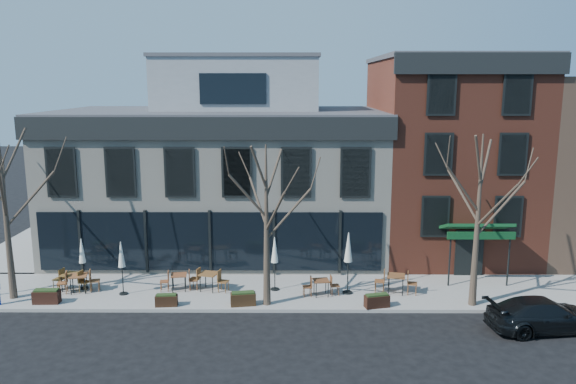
{
  "coord_description": "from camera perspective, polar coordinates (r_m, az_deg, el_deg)",
  "views": [
    {
      "loc": [
        4.04,
        -27.13,
        9.69
      ],
      "look_at": [
        3.89,
        2.0,
        4.02
      ],
      "focal_mm": 35.0,
      "sensor_mm": 36.0,
      "label": 1
    }
  ],
  "objects": [
    {
      "name": "sidewalk_side",
      "position": [
        37.73,
        -23.71,
        -4.71
      ],
      "size": [
        4.5,
        12.0,
        0.15
      ],
      "primitive_type": "cube",
      "color": "gray",
      "rests_on": "ground"
    },
    {
      "name": "planter_0",
      "position": [
        27.27,
        -23.32,
        -9.7
      ],
      "size": [
        1.15,
        0.49,
        0.64
      ],
      "color": "black",
      "rests_on": "sidewalk_front"
    },
    {
      "name": "planter_2",
      "position": [
        24.97,
        -4.58,
        -10.74
      ],
      "size": [
        1.15,
        0.6,
        0.61
      ],
      "color": "#332011",
      "rests_on": "sidewalk_front"
    },
    {
      "name": "red_brick_building",
      "position": [
        33.58,
        15.8,
        3.66
      ],
      "size": [
        8.2,
        11.78,
        11.18
      ],
      "color": "brown",
      "rests_on": "ground"
    },
    {
      "name": "cafe_set_1",
      "position": [
        28.01,
        -20.51,
        -8.5
      ],
      "size": [
        1.98,
        0.92,
        1.01
      ],
      "color": "brown",
      "rests_on": "sidewalk_front"
    },
    {
      "name": "umbrella_0",
      "position": [
        28.02,
        -20.2,
        -5.9
      ],
      "size": [
        0.39,
        0.39,
        2.44
      ],
      "color": "black",
      "rests_on": "sidewalk_front"
    },
    {
      "name": "cafe_set_3",
      "position": [
        26.76,
        -8.03,
        -8.8
      ],
      "size": [
        1.98,
        0.98,
        1.02
      ],
      "color": "brown",
      "rests_on": "sidewalk_front"
    },
    {
      "name": "sidewalk_front",
      "position": [
        26.78,
        -1.44,
        -10.04
      ],
      "size": [
        33.5,
        4.7,
        0.15
      ],
      "primitive_type": "cube",
      "color": "gray",
      "rests_on": "ground"
    },
    {
      "name": "cafe_set_0",
      "position": [
        28.34,
        -21.15,
        -8.34
      ],
      "size": [
        1.94,
        0.96,
        0.99
      ],
      "color": "brown",
      "rests_on": "sidewalk_front"
    },
    {
      "name": "umbrella_4",
      "position": [
        25.81,
        6.15,
        -5.95
      ],
      "size": [
        0.46,
        0.46,
        2.89
      ],
      "color": "black",
      "rests_on": "sidewalk_front"
    },
    {
      "name": "parked_sedan",
      "position": [
        24.93,
        24.56,
        -11.27
      ],
      "size": [
        4.77,
        2.45,
        1.32
      ],
      "primitive_type": "imported",
      "rotation": [
        0.0,
        0.0,
        1.71
      ],
      "color": "black",
      "rests_on": "ground"
    },
    {
      "name": "ground",
      "position": [
        29.09,
        -7.8,
        -8.56
      ],
      "size": [
        120.0,
        120.0,
        0.0
      ],
      "primitive_type": "plane",
      "color": "black",
      "rests_on": "ground"
    },
    {
      "name": "tree_right",
      "position": [
        25.2,
        18.74,
        -2.59
      ],
      "size": [
        3.72,
        3.77,
        7.48
      ],
      "color": "#382B21",
      "rests_on": "sidewalk_front"
    },
    {
      "name": "umbrella_3",
      "position": [
        26.16,
        -1.36,
        -6.19
      ],
      "size": [
        0.41,
        0.41,
        2.56
      ],
      "color": "black",
      "rests_on": "sidewalk_front"
    },
    {
      "name": "umbrella_1",
      "position": [
        26.72,
        -16.57,
        -6.39
      ],
      "size": [
        0.4,
        0.4,
        2.5
      ],
      "color": "black",
      "rests_on": "sidewalk_front"
    },
    {
      "name": "cafe_set_2",
      "position": [
        27.01,
        -11.02,
        -8.79
      ],
      "size": [
        1.83,
        0.82,
        0.94
      ],
      "color": "brown",
      "rests_on": "sidewalk_front"
    },
    {
      "name": "planter_1",
      "position": [
        25.4,
        -12.24,
        -10.68
      ],
      "size": [
        0.98,
        0.45,
        0.53
      ],
      "color": "black",
      "rests_on": "sidewalk_front"
    },
    {
      "name": "planter_3",
      "position": [
        25.0,
        9.02,
        -10.84
      ],
      "size": [
        1.13,
        0.67,
        0.6
      ],
      "color": "black",
      "rests_on": "sidewalk_front"
    },
    {
      "name": "tree_corner",
      "position": [
        27.55,
        -26.77,
        -1.59
      ],
      "size": [
        3.93,
        3.98,
        7.92
      ],
      "color": "#382B21",
      "rests_on": "sidewalk_front"
    },
    {
      "name": "tree_mid",
      "position": [
        23.98,
        -2.18,
        -3.24
      ],
      "size": [
        3.5,
        3.55,
        7.04
      ],
      "color": "#382B21",
      "rests_on": "sidewalk_front"
    },
    {
      "name": "cafe_set_4",
      "position": [
        25.96,
        3.38,
        -9.48
      ],
      "size": [
        1.75,
        0.77,
        0.9
      ],
      "color": "brown",
      "rests_on": "sidewalk_front"
    },
    {
      "name": "cafe_set_5",
      "position": [
        26.65,
        10.9,
        -8.95
      ],
      "size": [
        2.04,
        0.94,
        1.04
      ],
      "color": "brown",
      "rests_on": "sidewalk_front"
    },
    {
      "name": "corner_building",
      "position": [
        32.82,
        -6.66,
        2.23
      ],
      "size": [
        18.39,
        10.39,
        11.1
      ],
      "color": "beige",
      "rests_on": "ground"
    }
  ]
}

